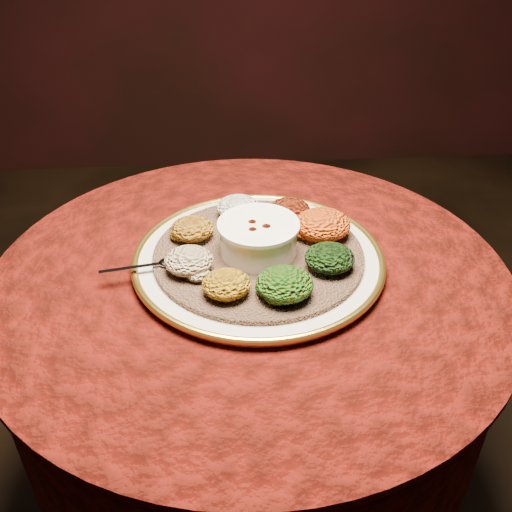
{
  "coord_description": "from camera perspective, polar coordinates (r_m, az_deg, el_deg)",
  "views": [
    {
      "loc": [
        -0.05,
        -0.85,
        1.36
      ],
      "look_at": [
        0.01,
        0.01,
        0.76
      ],
      "focal_mm": 40.0,
      "sensor_mm": 36.0,
      "label": 1
    }
  ],
  "objects": [
    {
      "name": "spoon",
      "position": [
        1.03,
        -9.28,
        -0.7
      ],
      "size": [
        0.14,
        0.04,
        0.01
      ],
      "rotation": [
        0.0,
        0.0,
        -2.97
      ],
      "color": "silver",
      "rests_on": "injera"
    },
    {
      "name": "stew_bowl",
      "position": [
        1.04,
        0.25,
        2.07
      ],
      "size": [
        0.15,
        0.15,
        0.06
      ],
      "color": "white",
      "rests_on": "injera"
    },
    {
      "name": "portion_tikil",
      "position": [
        1.1,
        6.7,
        3.16
      ],
      "size": [
        0.11,
        0.1,
        0.05
      ],
      "primitive_type": "ellipsoid",
      "color": "#A76F0D",
      "rests_on": "injera"
    },
    {
      "name": "injera",
      "position": [
        1.06,
        0.24,
        0.2
      ],
      "size": [
        0.45,
        0.45,
        0.01
      ],
      "primitive_type": "cylinder",
      "rotation": [
        0.0,
        0.0,
        -0.16
      ],
      "color": "#895D44",
      "rests_on": "platter"
    },
    {
      "name": "table",
      "position": [
        1.17,
        -0.55,
        -8.53
      ],
      "size": [
        0.96,
        0.96,
        0.73
      ],
      "color": "black",
      "rests_on": "ground"
    },
    {
      "name": "portion_gomen",
      "position": [
        1.01,
        7.38,
        -0.19
      ],
      "size": [
        0.09,
        0.08,
        0.04
      ],
      "primitive_type": "ellipsoid",
      "color": "black",
      "rests_on": "injera"
    },
    {
      "name": "portion_shiro",
      "position": [
        1.09,
        -6.39,
        2.73
      ],
      "size": [
        0.08,
        0.08,
        0.04
      ],
      "primitive_type": "ellipsoid",
      "color": "#9F6E13",
      "rests_on": "injera"
    },
    {
      "name": "portion_timatim",
      "position": [
        1.0,
        -6.72,
        -0.47
      ],
      "size": [
        0.09,
        0.08,
        0.04
      ],
      "primitive_type": "ellipsoid",
      "color": "maroon",
      "rests_on": "injera"
    },
    {
      "name": "portion_ayib",
      "position": [
        1.15,
        -1.79,
        4.9
      ],
      "size": [
        0.09,
        0.08,
        0.04
      ],
      "primitive_type": "ellipsoid",
      "color": "white",
      "rests_on": "injera"
    },
    {
      "name": "portion_kitfo",
      "position": [
        1.15,
        3.34,
        4.63
      ],
      "size": [
        0.08,
        0.08,
        0.04
      ],
      "primitive_type": "ellipsoid",
      "color": "black",
      "rests_on": "injera"
    },
    {
      "name": "platter",
      "position": [
        1.06,
        0.24,
        -0.27
      ],
      "size": [
        0.51,
        0.51,
        0.02
      ],
      "rotation": [
        0.0,
        0.0,
        0.14
      ],
      "color": "beige",
      "rests_on": "table"
    },
    {
      "name": "portion_kik",
      "position": [
        0.94,
        -2.99,
        -2.83
      ],
      "size": [
        0.08,
        0.08,
        0.04
      ],
      "primitive_type": "ellipsoid",
      "color": "#9D6E0D",
      "rests_on": "injera"
    },
    {
      "name": "portion_mixveg",
      "position": [
        0.94,
        2.89,
        -2.82
      ],
      "size": [
        0.1,
        0.09,
        0.05
      ],
      "primitive_type": "ellipsoid",
      "color": "#9B250A",
      "rests_on": "injera"
    }
  ]
}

